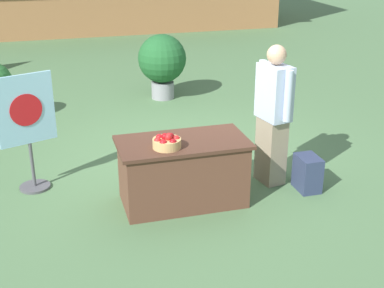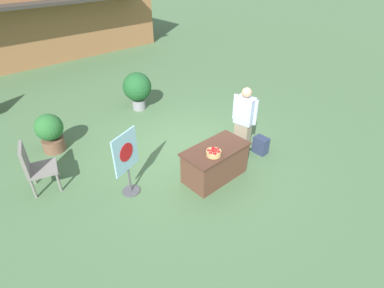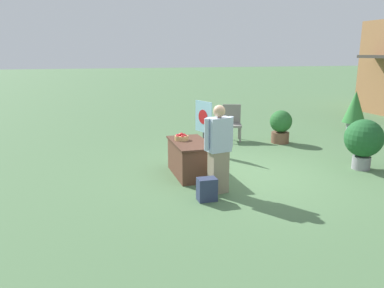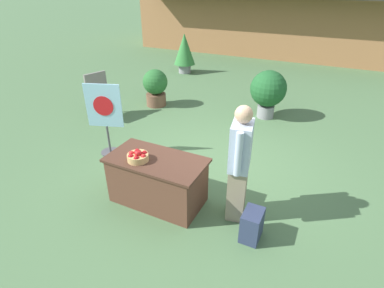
% 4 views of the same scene
% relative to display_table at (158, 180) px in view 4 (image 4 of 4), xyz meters
% --- Properties ---
extents(ground_plane, '(120.00, 120.00, 0.00)m').
position_rel_display_table_xyz_m(ground_plane, '(0.32, 1.19, -0.37)').
color(ground_plane, '#4C7047').
extents(storefront_building, '(12.77, 4.63, 3.96)m').
position_rel_display_table_xyz_m(storefront_building, '(-0.73, 11.79, 1.61)').
color(storefront_building, '#9E6B42').
rests_on(storefront_building, ground_plane).
extents(display_table, '(1.43, 0.75, 0.74)m').
position_rel_display_table_xyz_m(display_table, '(0.00, 0.00, 0.00)').
color(display_table, brown).
rests_on(display_table, ground_plane).
extents(apple_basket, '(0.30, 0.30, 0.16)m').
position_rel_display_table_xyz_m(apple_basket, '(-0.21, -0.14, 0.44)').
color(apple_basket, tan).
rests_on(apple_basket, display_table).
extents(person_visitor, '(0.34, 0.60, 1.68)m').
position_rel_display_table_xyz_m(person_visitor, '(1.16, 0.23, 0.48)').
color(person_visitor, gray).
rests_on(person_visitor, ground_plane).
extents(backpack, '(0.24, 0.34, 0.42)m').
position_rel_display_table_xyz_m(backpack, '(1.49, -0.11, -0.16)').
color(backpack, '#2D3856').
rests_on(backpack, ground_plane).
extents(poster_board, '(0.64, 0.36, 1.39)m').
position_rel_display_table_xyz_m(poster_board, '(-1.62, 0.81, 0.41)').
color(poster_board, '#4C4C51').
rests_on(poster_board, ground_plane).
extents(patio_chair, '(0.69, 0.69, 1.08)m').
position_rel_display_table_xyz_m(patio_chair, '(-2.93, 2.13, 0.22)').
color(patio_chair, gray).
rests_on(patio_chair, ground_plane).
extents(potted_plant_far_left, '(0.85, 0.85, 1.15)m').
position_rel_display_table_xyz_m(potted_plant_far_left, '(0.66, 3.90, 0.31)').
color(potted_plant_far_left, gray).
rests_on(potted_plant_far_left, ground_plane).
extents(potted_plant_near_left, '(0.65, 0.65, 0.97)m').
position_rel_display_table_xyz_m(potted_plant_near_left, '(-2.18, 3.38, 0.15)').
color(potted_plant_near_left, brown).
rests_on(potted_plant_near_left, ground_plane).
extents(potted_plant_far_right, '(0.75, 0.75, 1.37)m').
position_rel_display_table_xyz_m(potted_plant_far_right, '(-2.99, 6.59, 0.40)').
color(potted_plant_far_right, gray).
rests_on(potted_plant_far_right, ground_plane).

